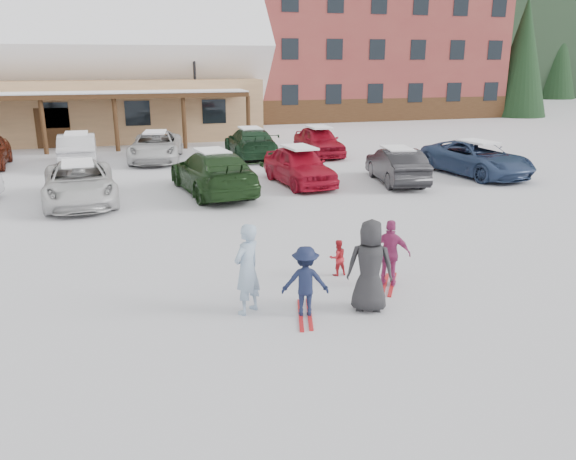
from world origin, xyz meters
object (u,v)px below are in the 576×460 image
object	(u,v)px
parked_car_4	(299,166)
lamp_post	(195,84)
parked_car_12	(319,141)
bystander_dark	(370,266)
adult_skier	(247,269)
child_navy	(305,281)
child_magenta	(390,253)
parked_car_6	(476,158)
parked_car_2	(80,183)
parked_car_5	(397,166)
parked_car_9	(78,149)
alpine_hotel	(326,13)
toddler_red	(338,258)
parked_car_3	(213,172)
day_lodge	(21,73)
parked_car_10	(156,146)
parked_car_11	(251,143)

from	to	relation	value
parked_car_4	lamp_post	bearing A→B (deg)	92.79
parked_car_12	bystander_dark	bearing A→B (deg)	-106.12
adult_skier	child_navy	size ratio (longest dim) A/B	1.29
child_magenta	parked_car_6	world-z (taller)	child_magenta
parked_car_2	parked_car_5	distance (m)	11.92
parked_car_2	parked_car_6	size ratio (longest dim) A/B	0.97
parked_car_5	parked_car_9	world-z (taller)	parked_car_9
alpine_hotel	parked_car_5	world-z (taller)	alpine_hotel
child_magenta	parked_car_4	xyz separation A→B (m)	(1.17, 10.51, 0.00)
lamp_post	child_magenta	xyz separation A→B (m)	(1.08, -24.55, -2.58)
adult_skier	child_magenta	world-z (taller)	adult_skier
parked_car_12	parked_car_6	bearing A→B (deg)	-54.73
child_magenta	bystander_dark	bearing A→B (deg)	78.64
alpine_hotel	toddler_red	world-z (taller)	alpine_hotel
parked_car_3	parked_car_9	distance (m)	8.99
child_navy	parked_car_9	size ratio (longest dim) A/B	0.31
alpine_hotel	parked_car_9	world-z (taller)	alpine_hotel
parked_car_3	parked_car_9	xyz separation A→B (m)	(-5.17, 7.35, -0.03)
parked_car_12	child_magenta	bearing A→B (deg)	-104.10
child_magenta	day_lodge	bearing A→B (deg)	-37.52
alpine_hotel	adult_skier	distance (m)	42.54
parked_car_2	parked_car_10	bearing A→B (deg)	64.56
day_lodge	alpine_hotel	bearing A→B (deg)	23.33
day_lodge	parked_car_10	xyz separation A→B (m)	(7.22, -10.80, -3.24)
child_navy	parked_car_5	size ratio (longest dim) A/B	0.33
parked_car_11	parked_car_12	distance (m)	3.51
day_lodge	child_navy	distance (m)	30.83
day_lodge	parked_car_10	distance (m)	13.39
parked_car_6	parked_car_12	size ratio (longest dim) A/B	1.20
child_navy	parked_car_12	distance (m)	18.95
parked_car_2	bystander_dark	bearing A→B (deg)	-65.47
day_lodge	parked_car_9	world-z (taller)	day_lodge
parked_car_4	parked_car_6	world-z (taller)	parked_car_4
alpine_hotel	parked_car_9	bearing A→B (deg)	-132.76
toddler_red	parked_car_12	world-z (taller)	parked_car_12
child_magenta	parked_car_12	size ratio (longest dim) A/B	0.34
day_lodge	parked_car_9	distance (m)	12.17
parked_car_3	adult_skier	bearing A→B (deg)	76.71
parked_car_3	parked_car_5	distance (m)	7.31
parked_car_5	parked_car_11	bearing A→B (deg)	-51.94
adult_skier	parked_car_2	world-z (taller)	adult_skier
lamp_post	parked_car_3	xyz separation A→B (m)	(-1.24, -14.65, -2.53)
toddler_red	parked_car_2	size ratio (longest dim) A/B	0.17
day_lodge	child_magenta	xyz separation A→B (m)	(11.17, -28.40, -3.21)
child_magenta	parked_car_2	size ratio (longest dim) A/B	0.29
child_magenta	parked_car_11	bearing A→B (deg)	-61.31
parked_car_2	parked_car_5	world-z (taller)	parked_car_2
parked_car_2	day_lodge	bearing A→B (deg)	98.07
day_lodge	parked_car_10	size ratio (longest dim) A/B	5.76
parked_car_2	parked_car_4	size ratio (longest dim) A/B	1.16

